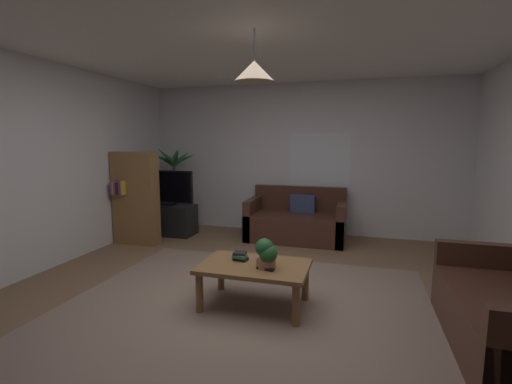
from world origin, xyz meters
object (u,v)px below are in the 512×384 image
object	(u,v)px
coffee_table	(254,271)
potted_plant_on_table	(266,253)
couch_under_window	(296,222)
tv_stand	(168,219)
pendant_lamp	(254,71)
potted_palm_corner	(174,189)
remote_on_table_0	(265,269)
book_on_table_1	(240,256)
book_on_table_2	(240,253)
tv	(166,187)
book_on_table_0	(241,259)
bookshelf_corner	(135,198)

from	to	relation	value
coffee_table	potted_plant_on_table	xyz separation A→B (m)	(0.13, -0.06, 0.20)
couch_under_window	potted_plant_on_table	distance (m)	2.53
tv_stand	pendant_lamp	world-z (taller)	pendant_lamp
potted_palm_corner	pendant_lamp	bearing A→B (deg)	-48.96
couch_under_window	remote_on_table_0	bearing A→B (deg)	-86.36
couch_under_window	remote_on_table_0	world-z (taller)	couch_under_window
coffee_table	book_on_table_1	distance (m)	0.21
book_on_table_1	remote_on_table_0	size ratio (longest dim) A/B	0.78
pendant_lamp	potted_plant_on_table	bearing A→B (deg)	-25.34
book_on_table_2	couch_under_window	bearing A→B (deg)	86.47
book_on_table_1	remote_on_table_0	bearing A→B (deg)	-30.55
book_on_table_1	pendant_lamp	world-z (taller)	pendant_lamp
tv	book_on_table_0	bearing A→B (deg)	-46.11
book_on_table_0	tv	world-z (taller)	tv
coffee_table	book_on_table_1	world-z (taller)	book_on_table_1
book_on_table_1	tv_stand	world-z (taller)	tv_stand
book_on_table_1	potted_palm_corner	distance (m)	3.30
remote_on_table_0	couch_under_window	bearing A→B (deg)	-164.04
potted_plant_on_table	tv_stand	xyz separation A→B (m)	(-2.29, 2.23, -0.30)
book_on_table_0	bookshelf_corner	world-z (taller)	bookshelf_corner
book_on_table_0	book_on_table_2	size ratio (longest dim) A/B	1.10
tv_stand	tv	world-z (taller)	tv
tv_stand	pendant_lamp	xyz separation A→B (m)	(2.16, -2.17, 1.91)
couch_under_window	book_on_table_0	xyz separation A→B (m)	(-0.13, -2.37, 0.15)
coffee_table	remote_on_table_0	size ratio (longest dim) A/B	6.30
remote_on_table_0	coffee_table	bearing A→B (deg)	-116.95
potted_palm_corner	bookshelf_corner	size ratio (longest dim) A/B	1.06
book_on_table_0	tv	bearing A→B (deg)	133.89
couch_under_window	tv	bearing A→B (deg)	-172.00
tv_stand	tv	distance (m)	0.55
couch_under_window	book_on_table_1	world-z (taller)	couch_under_window
remote_on_table_0	potted_palm_corner	world-z (taller)	potted_palm_corner
coffee_table	potted_plant_on_table	bearing A→B (deg)	-25.34
book_on_table_1	potted_plant_on_table	distance (m)	0.34
couch_under_window	pendant_lamp	size ratio (longest dim) A/B	3.43
book_on_table_1	potted_plant_on_table	world-z (taller)	potted_plant_on_table
book_on_table_2	tv_stand	size ratio (longest dim) A/B	0.13
couch_under_window	book_on_table_2	world-z (taller)	couch_under_window
coffee_table	book_on_table_2	distance (m)	0.23
potted_plant_on_table	potted_palm_corner	xyz separation A→B (m)	(-2.39, 2.66, 0.17)
remote_on_table_0	tv	bearing A→B (deg)	-122.26
bookshelf_corner	tv	bearing A→B (deg)	73.00
coffee_table	book_on_table_0	size ratio (longest dim) A/B	7.59
book_on_table_0	remote_on_table_0	distance (m)	0.35
potted_plant_on_table	tv_stand	bearing A→B (deg)	135.70
potted_plant_on_table	coffee_table	bearing A→B (deg)	154.66
coffee_table	pendant_lamp	xyz separation A→B (m)	(-0.00, 0.00, 1.81)
couch_under_window	potted_plant_on_table	size ratio (longest dim) A/B	5.56
book_on_table_0	potted_palm_corner	xyz separation A→B (m)	(-2.10, 2.53, 0.29)
coffee_table	bookshelf_corner	xyz separation A→B (m)	(-2.34, 1.54, 0.36)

